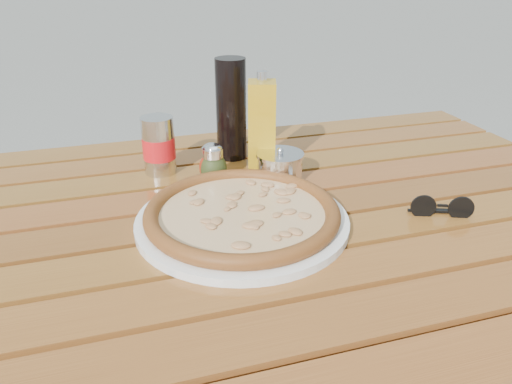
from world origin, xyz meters
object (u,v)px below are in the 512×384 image
object	(u,v)px
table	(259,248)
oregano_shaker	(213,164)
soda_can	(159,146)
sunglasses	(442,208)
pepper_shaker	(213,164)
olive_oil_cruet	(262,127)
parmesan_tin	(280,167)
plate	(242,221)
dark_bottle	(231,109)
pizza	(242,213)

from	to	relation	value
table	oregano_shaker	bearing A→B (deg)	108.15
soda_can	sunglasses	size ratio (longest dim) A/B	1.10
pepper_shaker	olive_oil_cruet	world-z (taller)	olive_oil_cruet
parmesan_tin	soda_can	bearing A→B (deg)	153.47
plate	parmesan_tin	xyz separation A→B (m)	(0.12, 0.15, 0.02)
dark_bottle	parmesan_tin	xyz separation A→B (m)	(0.06, -0.16, -0.08)
plate	soda_can	bearing A→B (deg)	111.37
plate	table	bearing A→B (deg)	40.65
plate	pepper_shaker	bearing A→B (deg)	92.63
plate	parmesan_tin	distance (m)	0.20
olive_oil_cruet	parmesan_tin	xyz separation A→B (m)	(0.02, -0.06, -0.07)
plate	oregano_shaker	world-z (taller)	oregano_shaker
table	parmesan_tin	world-z (taller)	parmesan_tin
table	olive_oil_cruet	size ratio (longest dim) A/B	6.67
soda_can	parmesan_tin	size ratio (longest dim) A/B	1.09
table	olive_oil_cruet	xyz separation A→B (m)	(0.06, 0.18, 0.17)
sunglasses	plate	bearing A→B (deg)	-169.95
dark_bottle	soda_can	bearing A→B (deg)	-165.32
table	pepper_shaker	distance (m)	0.20
pepper_shaker	parmesan_tin	bearing A→B (deg)	-15.39
plate	oregano_shaker	xyz separation A→B (m)	(-0.01, 0.19, 0.03)
plate	pepper_shaker	size ratio (longest dim) A/B	4.39
olive_oil_cruet	sunglasses	xyz separation A→B (m)	(0.24, -0.28, -0.08)
plate	soda_can	xyz separation A→B (m)	(-0.10, 0.27, 0.05)
dark_bottle	olive_oil_cruet	world-z (taller)	dark_bottle
soda_can	olive_oil_cruet	xyz separation A→B (m)	(0.21, -0.05, 0.04)
table	oregano_shaker	distance (m)	0.19
pizza	oregano_shaker	distance (m)	0.19
plate	pizza	world-z (taller)	pizza
table	soda_can	bearing A→B (deg)	122.18
pizza	pepper_shaker	world-z (taller)	pepper_shaker
oregano_shaker	pizza	bearing A→B (deg)	-87.51
pizza	dark_bottle	world-z (taller)	dark_bottle
pepper_shaker	soda_can	distance (m)	0.12
sunglasses	olive_oil_cruet	bearing A→B (deg)	152.08
olive_oil_cruet	sunglasses	world-z (taller)	olive_oil_cruet
dark_bottle	sunglasses	xyz separation A→B (m)	(0.28, -0.38, -0.09)
plate	dark_bottle	bearing A→B (deg)	78.72
table	soda_can	xyz separation A→B (m)	(-0.15, 0.23, 0.13)
pizza	dark_bottle	distance (m)	0.33
pizza	parmesan_tin	size ratio (longest dim) A/B	3.34
olive_oil_cruet	sunglasses	distance (m)	0.38
oregano_shaker	soda_can	size ratio (longest dim) A/B	0.68
pepper_shaker	sunglasses	xyz separation A→B (m)	(0.35, -0.26, -0.02)
pepper_shaker	olive_oil_cruet	distance (m)	0.13
plate	sunglasses	size ratio (longest dim) A/B	3.29
sunglasses	pepper_shaker	bearing A→B (deg)	165.19
plate	pepper_shaker	xyz separation A→B (m)	(-0.01, 0.19, 0.03)
parmesan_tin	pizza	bearing A→B (deg)	-128.18
plate	parmesan_tin	bearing A→B (deg)	51.82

